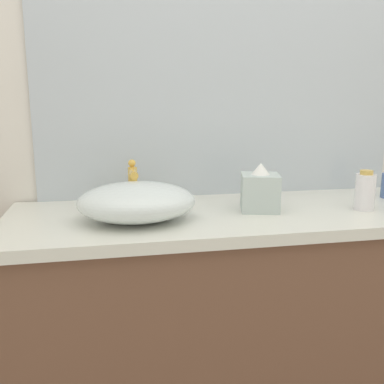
# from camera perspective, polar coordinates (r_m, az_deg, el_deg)

# --- Properties ---
(bathroom_wall_rear) EXTENTS (6.00, 0.06, 2.60)m
(bathroom_wall_rear) POSITION_cam_1_polar(r_m,az_deg,el_deg) (1.83, 5.38, 11.98)
(bathroom_wall_rear) COLOR silver
(bathroom_wall_rear) RESTS_ON ground
(vanity_counter) EXTENTS (1.67, 0.58, 0.91)m
(vanity_counter) POSITION_cam_1_polar(r_m,az_deg,el_deg) (1.72, 6.43, -17.28)
(vanity_counter) COLOR brown
(vanity_counter) RESTS_ON ground
(wall_mirror_panel) EXTENTS (1.49, 0.01, 1.18)m
(wall_mirror_panel) POSITION_cam_1_polar(r_m,az_deg,el_deg) (1.79, 4.31, 18.52)
(wall_mirror_panel) COLOR #B2BCC6
(wall_mirror_panel) RESTS_ON vanity_counter
(sink_basin) EXTENTS (0.39, 0.32, 0.13)m
(sink_basin) POSITION_cam_1_polar(r_m,az_deg,el_deg) (1.41, -7.37, -1.30)
(sink_basin) COLOR silver
(sink_basin) RESTS_ON vanity_counter
(faucet) EXTENTS (0.03, 0.14, 0.17)m
(faucet) POSITION_cam_1_polar(r_m,az_deg,el_deg) (1.57, -7.86, 1.47)
(faucet) COLOR gold
(faucet) RESTS_ON vanity_counter
(lotion_bottle) EXTENTS (0.07, 0.07, 0.14)m
(lotion_bottle) POSITION_cam_1_polar(r_m,az_deg,el_deg) (1.66, 22.02, 0.09)
(lotion_bottle) COLOR white
(lotion_bottle) RESTS_ON vanity_counter
(tissue_box) EXTENTS (0.16, 0.16, 0.17)m
(tissue_box) POSITION_cam_1_polar(r_m,az_deg,el_deg) (1.55, 9.04, 0.24)
(tissue_box) COLOR #B2C1BE
(tissue_box) RESTS_ON vanity_counter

